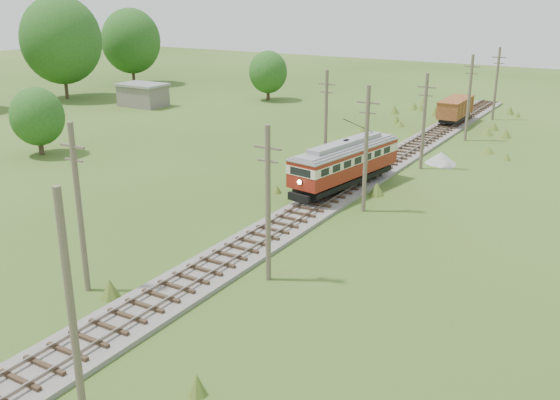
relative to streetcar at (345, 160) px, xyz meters
The scene contains 17 objects.
railbed_main 2.38m from the streetcar, 89.97° to the right, with size 3.60×96.00×0.57m.
streetcar is the anchor object (origin of this frame).
gondola 30.13m from the streetcar, 90.00° to the left, with size 2.52×7.54×2.50m.
gravel_pile 12.79m from the streetcar, 71.10° to the left, with size 2.94×3.12×1.07m.
utility_pole_r_1 29.83m from the streetcar, 84.02° to the right, with size 0.30×0.30×8.80m.
utility_pole_r_2 17.04m from the streetcar, 78.76° to the right, with size 1.60×0.30×8.60m.
utility_pole_r_3 5.27m from the streetcar, 48.39° to the right, with size 1.60×0.30×9.00m.
utility_pole_r_4 10.03m from the streetcar, 72.29° to the left, with size 1.60×0.30×8.40m.
utility_pole_r_5 22.75m from the streetcar, 81.37° to the left, with size 1.60×0.30×8.90m.
utility_pole_r_6 35.60m from the streetcar, 84.83° to the left, with size 1.60×0.30×8.70m.
utility_pole_l_a 23.09m from the streetcar, 100.53° to the right, with size 1.60×0.30×9.00m.
utility_pole_l_b 7.29m from the streetcar, 129.82° to the left, with size 1.60×0.30×8.60m.
tree_left_4 57.68m from the streetcar, 160.24° to the left, with size 11.34×11.34×14.61m.
tree_left_5 66.41m from the streetcar, 147.70° to the left, with size 9.66×9.66×12.44m.
tree_mid_a 43.61m from the streetcar, 129.98° to the left, with size 5.46×5.46×7.03m.
tree_mid_c 30.38m from the streetcar, behind, with size 5.04×5.04×6.49m.
shed 44.91m from the streetcar, 152.98° to the left, with size 6.40×4.40×3.10m.
Camera 1 is at (19.78, -8.21, 15.00)m, focal length 40.00 mm.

